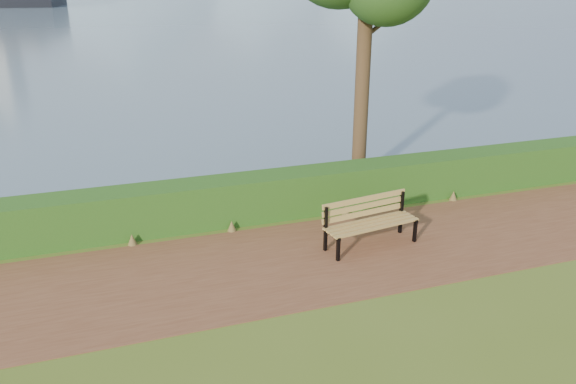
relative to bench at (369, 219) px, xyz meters
name	(u,v)px	position (x,y,z in m)	size (l,w,h in m)	color
ground	(313,266)	(-1.42, -0.53, -0.58)	(140.00, 140.00, 0.00)	#4D621C
path	(307,259)	(-1.42, -0.23, -0.57)	(40.00, 3.40, 0.01)	brown
hedge	(273,195)	(-1.42, 2.07, -0.08)	(32.00, 0.85, 1.00)	#1A4413
bench	(369,219)	(0.00, 0.00, 0.00)	(2.06, 0.86, 1.00)	black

